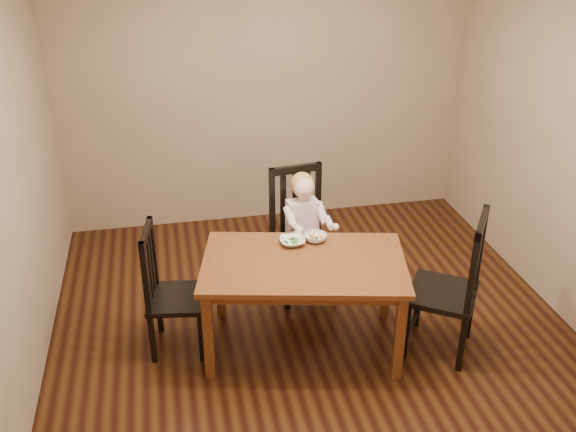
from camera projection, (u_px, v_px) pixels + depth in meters
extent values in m
cube|color=#3D220D|center=(311.00, 325.00, 5.06)|extent=(4.00, 4.00, 0.01)
cube|color=#91795C|center=(266.00, 90.00, 6.21)|extent=(4.00, 0.01, 2.70)
cube|color=#91795C|center=(426.00, 344.00, 2.71)|extent=(4.00, 0.01, 2.70)
cube|color=#91795C|center=(11.00, 191.00, 4.10)|extent=(0.01, 4.00, 2.70)
cube|color=#91795C|center=(573.00, 147.00, 4.81)|extent=(0.01, 4.00, 2.70)
cube|color=#512713|center=(304.00, 264.00, 4.55)|extent=(1.59, 1.15, 0.04)
cube|color=#512713|center=(304.00, 271.00, 4.58)|extent=(1.46, 1.02, 0.08)
cube|color=#512713|center=(208.00, 336.00, 4.39)|extent=(0.08, 0.08, 0.68)
cube|color=#512713|center=(399.00, 337.00, 4.38)|extent=(0.08, 0.08, 0.68)
cube|color=#512713|center=(220.00, 278.00, 5.05)|extent=(0.08, 0.08, 0.68)
cube|color=#512713|center=(386.00, 280.00, 5.03)|extent=(0.08, 0.08, 0.68)
cube|color=black|center=(303.00, 244.00, 5.30)|extent=(0.52, 0.50, 0.04)
cube|color=black|center=(317.00, 254.00, 5.63)|extent=(0.05, 0.05, 0.44)
cube|color=black|center=(273.00, 262.00, 5.51)|extent=(0.05, 0.05, 0.44)
cube|color=black|center=(333.00, 276.00, 5.30)|extent=(0.05, 0.05, 0.44)
cube|color=black|center=(287.00, 285.00, 5.18)|extent=(0.05, 0.05, 0.44)
cube|color=black|center=(318.00, 196.00, 5.37)|extent=(0.05, 0.05, 0.61)
cube|color=black|center=(272.00, 203.00, 5.25)|extent=(0.05, 0.05, 0.61)
cube|color=black|center=(295.00, 169.00, 5.19)|extent=(0.45, 0.10, 0.06)
cube|color=black|center=(307.00, 201.00, 5.36)|extent=(0.05, 0.03, 0.52)
cube|color=black|center=(295.00, 203.00, 5.33)|extent=(0.05, 0.03, 0.52)
cube|color=black|center=(283.00, 205.00, 5.30)|extent=(0.05, 0.03, 0.52)
cube|color=black|center=(177.00, 298.00, 4.66)|extent=(0.47, 0.49, 0.04)
cube|color=black|center=(159.00, 309.00, 4.92)|extent=(0.04, 0.04, 0.40)
cube|color=black|center=(152.00, 339.00, 4.59)|extent=(0.04, 0.04, 0.40)
cube|color=black|center=(205.00, 308.00, 4.93)|extent=(0.04, 0.04, 0.40)
cube|color=black|center=(201.00, 338.00, 4.60)|extent=(0.04, 0.04, 0.40)
cube|color=black|center=(153.00, 251.00, 4.69)|extent=(0.04, 0.04, 0.55)
cube|color=black|center=(145.00, 278.00, 4.36)|extent=(0.04, 0.04, 0.55)
cube|color=black|center=(146.00, 233.00, 4.41)|extent=(0.10, 0.41, 0.06)
cube|color=black|center=(152.00, 261.00, 4.62)|extent=(0.03, 0.05, 0.48)
cube|color=black|center=(150.00, 268.00, 4.53)|extent=(0.03, 0.05, 0.48)
cube|color=black|center=(148.00, 275.00, 4.45)|extent=(0.03, 0.05, 0.48)
cube|color=black|center=(443.00, 293.00, 4.62)|extent=(0.65, 0.66, 0.04)
cube|color=black|center=(462.00, 344.00, 4.50)|extent=(0.06, 0.06, 0.45)
cube|color=black|center=(470.00, 312.00, 4.84)|extent=(0.06, 0.06, 0.45)
cube|color=black|center=(406.00, 331.00, 4.63)|extent=(0.06, 0.06, 0.45)
cube|color=black|center=(418.00, 301.00, 4.97)|extent=(0.06, 0.06, 0.45)
cube|color=black|center=(473.00, 274.00, 4.23)|extent=(0.06, 0.06, 0.62)
cube|color=black|center=(481.00, 245.00, 4.58)|extent=(0.06, 0.06, 0.62)
cube|color=black|center=(482.00, 223.00, 4.28)|extent=(0.29, 0.40, 0.07)
cube|color=black|center=(474.00, 271.00, 4.33)|extent=(0.05, 0.05, 0.54)
cube|color=black|center=(476.00, 263.00, 4.42)|extent=(0.05, 0.05, 0.54)
cube|color=black|center=(478.00, 255.00, 4.51)|extent=(0.05, 0.05, 0.54)
imported|color=white|center=(292.00, 242.00, 4.75)|extent=(0.19, 0.19, 0.05)
imported|color=white|center=(315.00, 237.00, 4.80)|extent=(0.22, 0.22, 0.05)
cube|color=silver|center=(287.00, 240.00, 4.72)|extent=(0.06, 0.11, 0.04)
cube|color=silver|center=(287.00, 241.00, 4.73)|extent=(0.03, 0.04, 0.01)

